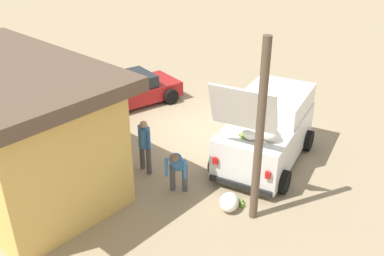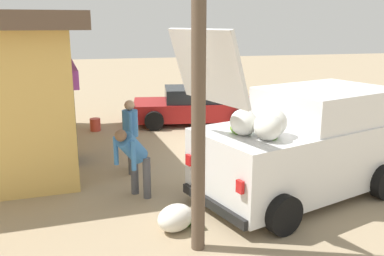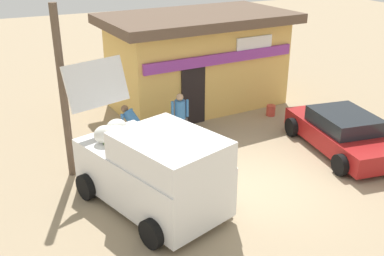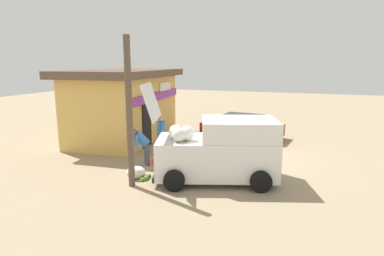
# 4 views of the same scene
# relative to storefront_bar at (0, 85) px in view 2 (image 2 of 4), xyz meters

# --- Properties ---
(ground_plane) EXTENTS (60.00, 60.00, 0.00)m
(ground_plane) POSITION_rel_storefront_bar_xyz_m (-1.14, -6.14, -1.79)
(ground_plane) COLOR #9E896B
(storefront_bar) EXTENTS (7.17, 4.47, 3.47)m
(storefront_bar) POSITION_rel_storefront_bar_xyz_m (0.00, 0.00, 0.00)
(storefront_bar) COLOR #E0B259
(storefront_bar) RESTS_ON ground_plane
(delivery_van) EXTENTS (3.16, 4.57, 3.18)m
(delivery_van) POSITION_rel_storefront_bar_xyz_m (-4.06, -6.01, -0.76)
(delivery_van) COLOR white
(delivery_van) RESTS_ON ground_plane
(parked_sedan) EXTENTS (2.56, 4.23, 1.19)m
(parked_sedan) POSITION_rel_storefront_bar_xyz_m (2.25, -5.50, -1.23)
(parked_sedan) COLOR maroon
(parked_sedan) RESTS_ON ground_plane
(vendor_standing) EXTENTS (0.57, 0.37, 1.63)m
(vendor_standing) POSITION_rel_storefront_bar_xyz_m (-2.02, -2.95, -0.84)
(vendor_standing) COLOR #4C4C51
(vendor_standing) RESTS_ON ground_plane
(customer_bending) EXTENTS (0.68, 0.71, 1.41)m
(customer_bending) POSITION_rel_storefront_bar_xyz_m (-3.51, -2.85, -0.94)
(customer_bending) COLOR #4C4C51
(customer_bending) RESTS_ON ground_plane
(unloaded_banana_pile) EXTENTS (0.78, 0.86, 0.42)m
(unloaded_banana_pile) POSITION_rel_storefront_bar_xyz_m (-4.92, -3.38, -1.59)
(unloaded_banana_pile) COLOR silver
(unloaded_banana_pile) RESTS_ON ground_plane
(paint_bucket) EXTENTS (0.32, 0.32, 0.39)m
(paint_bucket) POSITION_rel_storefront_bar_xyz_m (1.91, -2.23, -1.59)
(paint_bucket) COLOR #BF3F33
(paint_bucket) RESTS_ON ground_plane
(utility_pole) EXTENTS (0.20, 0.20, 4.62)m
(utility_pole) POSITION_rel_storefront_bar_xyz_m (-5.54, -3.56, 0.52)
(utility_pole) COLOR brown
(utility_pole) RESTS_ON ground_plane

